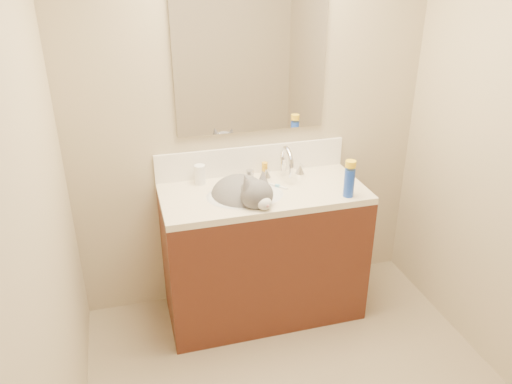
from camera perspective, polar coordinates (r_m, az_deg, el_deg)
room_shell at (r=1.83m, az=9.68°, el=5.33°), size 2.24×2.54×2.52m
vanity_cabinet at (r=3.13m, az=0.82°, el=-7.26°), size 1.20×0.55×0.82m
counter_slab at (r=2.92m, az=0.87°, el=-0.16°), size 1.20×0.55×0.04m
basin at (r=2.89m, az=-1.25°, el=-1.58°), size 0.45×0.36×0.14m
faucet at (r=3.05m, az=3.41°, el=3.10°), size 0.28×0.20×0.21m
cat at (r=2.86m, az=-1.41°, el=-0.61°), size 0.47×0.52×0.35m
backsplash at (r=3.11m, az=-0.49°, el=3.69°), size 1.20×0.02×0.18m
mirror at (r=2.94m, az=-0.53°, el=14.42°), size 0.90×0.02×0.80m
pill_bottle at (r=2.99m, az=-6.42°, el=1.99°), size 0.08×0.08×0.12m
pill_label at (r=3.00m, az=-6.40°, el=1.71°), size 0.08×0.08×0.04m
silver_jar at (r=3.06m, az=-0.71°, el=2.05°), size 0.05×0.05×0.05m
amber_bottle at (r=3.09m, az=1.00°, el=2.62°), size 0.04×0.04×0.09m
toothbrush at (r=2.96m, az=2.48°, el=0.68°), size 0.09×0.11×0.01m
toothbrush_head at (r=2.96m, az=2.49°, el=0.72°), size 0.03×0.03×0.01m
spray_can at (r=2.86m, az=10.59°, el=1.02°), size 0.08×0.08×0.16m
spray_cap at (r=2.81m, az=10.78°, el=3.17°), size 0.07×0.07×0.04m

